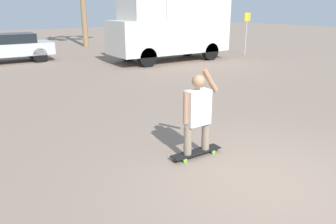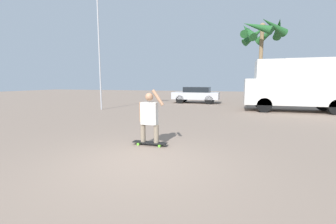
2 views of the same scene
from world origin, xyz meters
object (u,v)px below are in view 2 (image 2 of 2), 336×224
skateboard (150,143)px  parked_car_silver (196,94)px  camper_van (299,84)px  flagpole (100,41)px  person_skateboarder (149,115)px  palm_tree_near_van (261,33)px

skateboard → parked_car_silver: bearing=94.3°
parked_car_silver → camper_van: bearing=-28.7°
camper_van → flagpole: size_ratio=0.77×
person_skateboarder → parked_car_silver: bearing=94.3°
camper_van → parked_car_silver: 7.82m
camper_van → palm_tree_near_van: palm_tree_near_van is taller
person_skateboarder → palm_tree_near_van: palm_tree_near_van is taller
camper_van → palm_tree_near_van: size_ratio=0.77×
parked_car_silver → person_skateboarder: bearing=-85.7°
camper_van → flagpole: (-11.80, -2.61, 2.61)m
person_skateboarder → parked_car_silver: person_skateboarder is taller
person_skateboarder → skateboard: bearing=0.0°
skateboard → flagpole: flagpole is taller
skateboard → camper_van: (5.81, 9.45, 1.60)m
person_skateboarder → parked_car_silver: (-1.00, 13.18, -0.13)m
person_skateboarder → flagpole: 9.72m
person_skateboarder → camper_van: bearing=58.4°
camper_van → flagpole: bearing=-167.5°
person_skateboarder → palm_tree_near_van: 18.93m
camper_van → palm_tree_near_van: 9.53m
skateboard → person_skateboarder: person_skateboarder is taller
skateboard → palm_tree_near_van: palm_tree_near_van is taller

